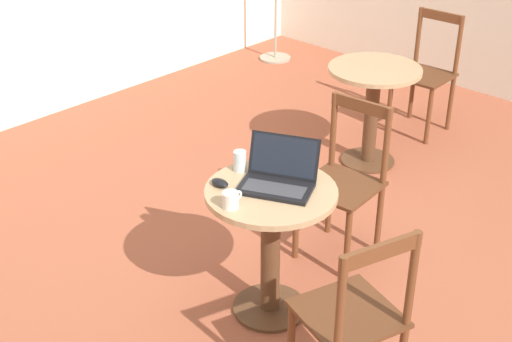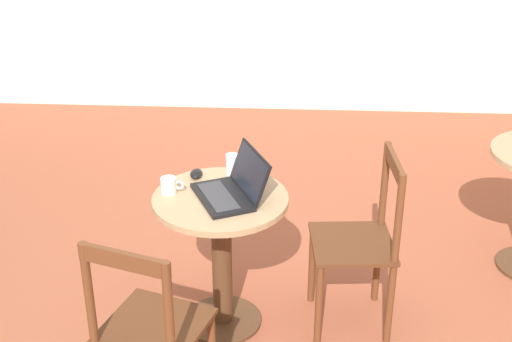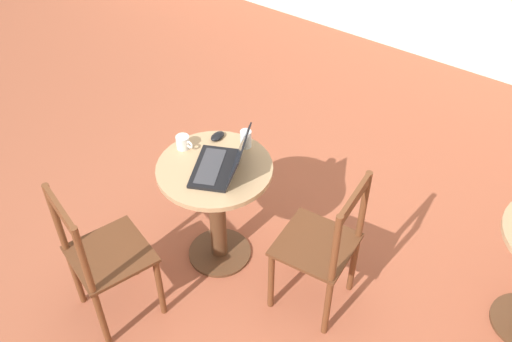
% 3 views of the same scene
% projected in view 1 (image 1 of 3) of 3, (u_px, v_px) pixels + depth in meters
% --- Properties ---
extents(ground_plane, '(16.00, 16.00, 0.00)m').
position_uv_depth(ground_plane, '(331.00, 294.00, 3.88)').
color(ground_plane, '#9E5138').
extents(cafe_table_near, '(0.65, 0.65, 0.73)m').
position_uv_depth(cafe_table_near, '(271.00, 228.00, 3.53)').
color(cafe_table_near, '#51331E').
rests_on(cafe_table_near, ground_plane).
extents(cafe_table_mid, '(0.65, 0.65, 0.73)m').
position_uv_depth(cafe_table_mid, '(373.00, 97.00, 5.00)').
color(cafe_table_mid, '#51331E').
rests_on(cafe_table_mid, ground_plane).
extents(chair_near_right, '(0.43, 0.43, 0.93)m').
position_uv_depth(chair_near_right, '(344.00, 183.00, 4.02)').
color(chair_near_right, brown).
rests_on(chair_near_right, ground_plane).
extents(chair_near_front, '(0.50, 0.50, 0.93)m').
position_uv_depth(chair_near_front, '(354.00, 320.00, 3.00)').
color(chair_near_front, brown).
rests_on(chair_near_front, ground_plane).
extents(chair_mid_right, '(0.41, 0.41, 0.93)m').
position_uv_depth(chair_mid_right, '(426.00, 74.00, 5.53)').
color(chair_mid_right, brown).
rests_on(chair_mid_right, ground_plane).
extents(laptop, '(0.41, 0.44, 0.22)m').
position_uv_depth(laptop, '(278.00, 177.00, 3.44)').
color(laptop, black).
rests_on(laptop, cafe_table_near).
extents(mouse, '(0.06, 0.10, 0.03)m').
position_uv_depth(mouse, '(220.00, 183.00, 3.45)').
color(mouse, black).
rests_on(mouse, cafe_table_near).
extents(mug, '(0.11, 0.08, 0.08)m').
position_uv_depth(mug, '(231.00, 200.00, 3.27)').
color(mug, silver).
rests_on(mug, cafe_table_near).
extents(drinking_glass, '(0.06, 0.06, 0.11)m').
position_uv_depth(drinking_glass, '(240.00, 161.00, 3.57)').
color(drinking_glass, silver).
rests_on(drinking_glass, cafe_table_near).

